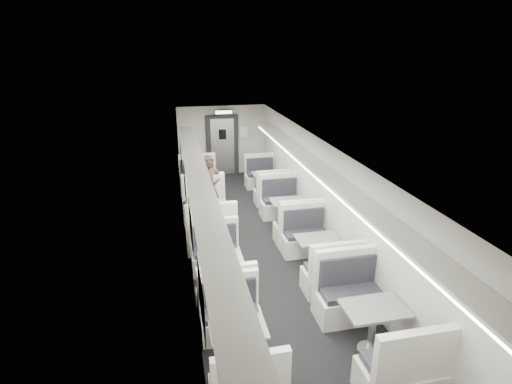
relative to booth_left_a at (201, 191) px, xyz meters
name	(u,v)px	position (x,y,z in m)	size (l,w,h in m)	color
room	(260,205)	(1.00, -3.32, 0.80)	(3.24, 12.24, 2.64)	black
booth_left_a	(201,191)	(0.00, 0.00, 0.00)	(1.11, 2.26, 1.21)	silver
booth_left_b	(208,218)	(0.00, -1.98, 0.00)	(1.12, 2.26, 1.21)	silver
booth_left_c	(221,273)	(0.00, -4.41, -0.05)	(0.99, 2.00, 1.07)	silver
booth_left_d	(239,347)	(0.00, -6.38, -0.06)	(0.95, 1.94, 1.04)	silver
booth_right_a	(266,184)	(2.00, 0.33, -0.05)	(0.98, 1.98, 1.06)	silver
booth_right_b	(288,214)	(2.00, -2.09, -0.02)	(1.05, 2.13, 1.14)	silver
booth_right_c	(317,254)	(2.00, -4.13, -0.03)	(1.03, 2.08, 1.11)	silver
booth_right_d	(372,329)	(2.00, -6.47, 0.00)	(1.11, 2.25, 1.20)	silver
passenger	(210,187)	(0.18, -1.03, 0.45)	(0.62, 0.41, 1.71)	black
window_a	(181,159)	(-0.49, 0.08, 0.95)	(0.02, 1.18, 0.84)	black
window_b	(185,185)	(-0.49, -2.12, 0.95)	(0.02, 1.18, 0.84)	black
window_c	(191,225)	(-0.49, -4.32, 0.95)	(0.02, 1.18, 0.84)	black
window_d	(201,298)	(-0.49, -6.52, 0.95)	(0.02, 1.18, 0.84)	black
luggage_rack_left	(200,182)	(-0.24, -3.62, 1.51)	(0.46, 10.40, 0.09)	silver
luggage_rack_right	(324,173)	(2.24, -3.62, 1.51)	(0.46, 10.40, 0.09)	silver
vestibule_door	(223,146)	(1.00, 2.61, 0.64)	(1.10, 0.13, 2.10)	black
exit_sign	(223,112)	(1.00, 2.13, 1.88)	(0.62, 0.12, 0.16)	black
wall_notice	(244,132)	(1.75, 2.60, 1.10)	(0.32, 0.02, 0.40)	silver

